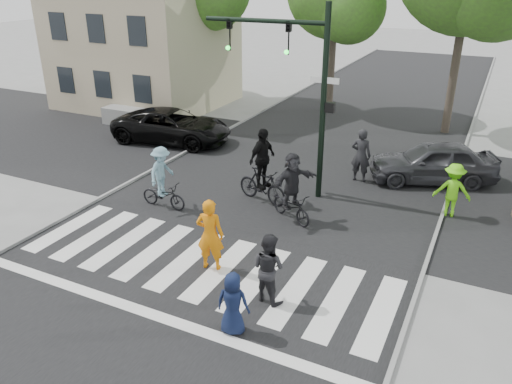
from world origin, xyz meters
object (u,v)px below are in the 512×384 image
traffic_signal (298,74)px  pedestrian_child (233,303)px  cyclist_mid (262,173)px  pedestrian_woman (210,235)px  cyclist_right (292,191)px  car_suv (172,126)px  car_grey (433,162)px  pedestrian_adult (268,268)px  cyclist_left (163,182)px

traffic_signal → pedestrian_child: (1.54, -7.09, -3.21)m
traffic_signal → cyclist_mid: bearing=-119.1°
pedestrian_woman → cyclist_right: size_ratio=0.90×
cyclist_right → car_suv: size_ratio=0.41×
pedestrian_child → car_suv: bearing=-62.1°
traffic_signal → car_grey: size_ratio=1.42×
pedestrian_adult → cyclist_mid: size_ratio=0.68×
cyclist_right → car_grey: bearing=56.2°
cyclist_left → pedestrian_child: bearing=-41.6°
cyclist_right → cyclist_left: bearing=-166.3°
cyclist_right → pedestrian_adult: bearing=-75.0°
traffic_signal → pedestrian_woman: size_ratio=3.21×
pedestrian_child → cyclist_right: 5.24m
pedestrian_woman → car_suv: size_ratio=0.37×
cyclist_right → car_grey: 5.87m
car_suv → traffic_signal: bearing=-119.2°
cyclist_mid → car_suv: size_ratio=0.48×
cyclist_left → cyclist_right: bearing=13.7°
traffic_signal → cyclist_left: traffic_signal is taller
pedestrian_child → pedestrian_adult: 1.33m
cyclist_right → cyclist_mid: bearing=149.6°
pedestrian_adult → cyclist_right: 4.00m
cyclist_mid → car_grey: size_ratio=0.57×
pedestrian_woman → cyclist_left: size_ratio=0.95×
traffic_signal → cyclist_mid: size_ratio=2.48×
pedestrian_adult → cyclist_left: size_ratio=0.84×
cyclist_right → car_suv: (-7.40, 4.59, -0.23)m
traffic_signal → cyclist_left: (-3.21, -2.88, -3.04)m
cyclist_left → pedestrian_woman: bearing=-37.1°
pedestrian_adult → cyclist_left: cyclist_left is taller
cyclist_left → cyclist_right: cyclist_right is taller
traffic_signal → cyclist_right: bearing=-70.5°
cyclist_left → pedestrian_adult: bearing=-30.6°
car_suv → car_grey: bearing=-96.1°
cyclist_right → car_suv: 8.71m
pedestrian_woman → cyclist_left: cyclist_left is taller
pedestrian_woman → traffic_signal: bearing=-104.5°
pedestrian_woman → car_suv: pedestrian_woman is taller
traffic_signal → pedestrian_child: bearing=-77.7°
pedestrian_child → car_grey: car_grey is taller
traffic_signal → cyclist_mid: traffic_signal is taller
pedestrian_child → cyclist_right: (-0.86, 5.17, 0.24)m
pedestrian_adult → cyclist_left: (-4.92, 2.91, 0.03)m
traffic_signal → pedestrian_adult: (1.72, -5.79, -3.08)m
pedestrian_child → car_grey: bearing=-115.8°
cyclist_mid → car_suv: cyclist_mid is taller
pedestrian_woman → pedestrian_adult: size_ratio=1.13×
cyclist_right → car_grey: (3.26, 4.88, -0.21)m
traffic_signal → pedestrian_child: 7.94m
pedestrian_woman → cyclist_mid: bearing=-95.9°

